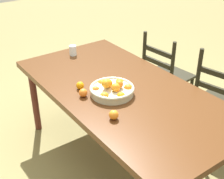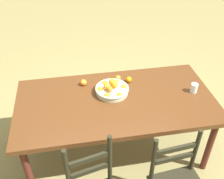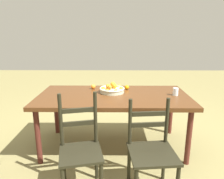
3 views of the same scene
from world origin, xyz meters
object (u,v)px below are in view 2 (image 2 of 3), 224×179
(orange_loose_0, at_px, (129,80))
(drinking_glass, at_px, (194,88))
(dining_table, at_px, (116,105))
(fruit_bowl, at_px, (112,89))
(orange_loose_1, at_px, (83,82))
(orange_loose_2, at_px, (118,78))

(orange_loose_0, height_order, drinking_glass, drinking_glass)
(dining_table, bearing_deg, fruit_bowl, -80.22)
(fruit_bowl, relative_size, orange_loose_1, 5.18)
(orange_loose_0, xyz_separation_m, drinking_glass, (-0.61, 0.28, 0.02))
(orange_loose_2, bearing_deg, orange_loose_1, 2.14)
(fruit_bowl, xyz_separation_m, drinking_glass, (-0.82, 0.13, 0.01))
(orange_loose_2, distance_m, drinking_glass, 0.79)
(dining_table, distance_m, orange_loose_1, 0.42)
(fruit_bowl, xyz_separation_m, orange_loose_1, (0.27, -0.18, -0.01))
(fruit_bowl, relative_size, drinking_glass, 3.52)
(fruit_bowl, height_order, orange_loose_1, fruit_bowl)
(fruit_bowl, height_order, orange_loose_2, fruit_bowl)
(orange_loose_0, height_order, orange_loose_1, orange_loose_1)
(fruit_bowl, distance_m, orange_loose_1, 0.32)
(fruit_bowl, relative_size, orange_loose_0, 5.55)
(fruit_bowl, bearing_deg, orange_loose_2, -117.06)
(orange_loose_1, bearing_deg, orange_loose_2, -177.86)
(orange_loose_1, height_order, drinking_glass, drinking_glass)
(fruit_bowl, relative_size, orange_loose_2, 5.28)
(orange_loose_2, height_order, drinking_glass, drinking_glass)
(dining_table, bearing_deg, orange_loose_2, -104.22)
(dining_table, height_order, orange_loose_2, orange_loose_2)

